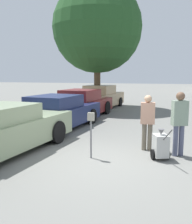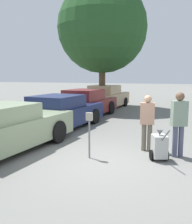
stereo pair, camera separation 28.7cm
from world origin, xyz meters
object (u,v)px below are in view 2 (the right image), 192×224
person_supervisor (179,120)px  equipment_cart (159,146)px  parked_car_sage (3,130)px  person_worker (147,119)px  parked_car_tan (105,98)px  parking_meter (89,126)px  parked_car_navy (59,113)px  parked_car_maroon (85,104)px

person_supervisor → equipment_cart: 0.93m
parked_car_sage → person_worker: size_ratio=3.11×
equipment_cart → parked_car_sage: bearing=169.4°
person_supervisor → person_worker: bearing=-41.9°
parked_car_tan → parking_meter: size_ratio=3.87×
parked_car_navy → parked_car_maroon: (-0.00, 3.08, 0.03)m
parked_car_maroon → parked_car_tan: bearing=96.2°
person_worker → parked_car_maroon: bearing=-57.8°
person_supervisor → parking_meter: bearing=-2.2°
person_worker → person_supervisor: 0.95m
parked_car_tan → parked_car_maroon: bearing=-83.8°
parked_car_navy → person_supervisor: 5.42m
person_supervisor → equipment_cart: person_supervisor is taller
parking_meter → parked_car_tan: bearing=104.1°
parked_car_sage → person_worker: (3.97, 1.57, 0.27)m
equipment_cart → parked_car_navy: bearing=126.5°
parked_car_maroon → equipment_cart: size_ratio=4.98×
person_worker → person_supervisor: size_ratio=0.93×
parked_car_tan → parking_meter: bearing=-69.6°
parked_car_sage → equipment_cart: size_ratio=5.27×
parked_car_maroon → equipment_cart: (4.40, -5.88, -0.31)m
parked_car_tan → person_supervisor: size_ratio=2.71×
parked_car_tan → equipment_cart: 10.71m
parked_car_maroon → person_worker: size_ratio=2.93×
person_worker → parked_car_tan: bearing=-71.8°
parked_car_tan → person_worker: 9.84m
parking_meter → equipment_cart: parking_meter is taller
parked_car_maroon → parking_meter: size_ratio=3.90×
parked_car_tan → equipment_cart: bearing=-59.4°
parking_meter → person_supervisor: (2.31, 0.90, 0.15)m
person_worker → equipment_cart: person_worker is taller
parked_car_navy → person_worker: bearing=-21.0°
parked_car_sage → parked_car_maroon: 6.70m
parking_meter → person_supervisor: 2.48m
person_worker → person_supervisor: person_supervisor is taller
parked_car_maroon → parked_car_tan: parked_car_tan is taller
parked_car_maroon → parking_meter: parked_car_maroon is taller
parking_meter → person_worker: 1.85m
parked_car_navy → person_worker: person_worker is taller
parked_car_maroon → parked_car_navy: bearing=-83.7°
person_supervisor → parked_car_navy: bearing=-49.1°
parked_car_maroon → parked_car_tan: 3.87m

